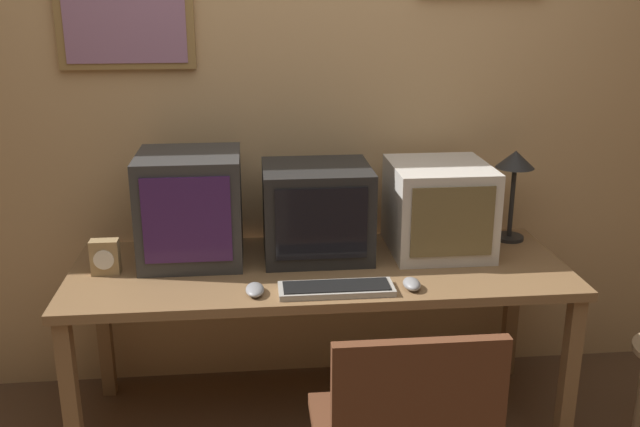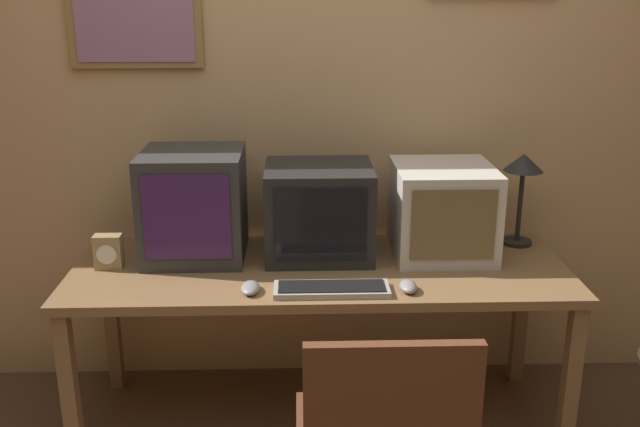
% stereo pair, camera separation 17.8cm
% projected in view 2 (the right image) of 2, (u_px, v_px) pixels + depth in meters
% --- Properties ---
extents(wall_back, '(8.00, 0.08, 2.60)m').
position_uv_depth(wall_back, '(317.00, 97.00, 3.07)').
color(wall_back, tan).
rests_on(wall_back, ground_plane).
extents(desk, '(1.95, 0.72, 0.71)m').
position_uv_depth(desk, '(320.00, 282.00, 2.83)').
color(desk, olive).
rests_on(desk, ground_plane).
extents(monitor_left, '(0.40, 0.39, 0.43)m').
position_uv_depth(monitor_left, '(194.00, 205.00, 2.86)').
color(monitor_left, '#333333').
rests_on(monitor_left, desk).
extents(monitor_center, '(0.43, 0.39, 0.37)m').
position_uv_depth(monitor_center, '(319.00, 211.00, 2.88)').
color(monitor_center, black).
rests_on(monitor_center, desk).
extents(monitor_right, '(0.40, 0.43, 0.37)m').
position_uv_depth(monitor_right, '(442.00, 210.00, 2.90)').
color(monitor_right, beige).
rests_on(monitor_right, desk).
extents(keyboard_main, '(0.42, 0.14, 0.03)m').
position_uv_depth(keyboard_main, '(332.00, 289.00, 2.57)').
color(keyboard_main, '#A8A399').
rests_on(keyboard_main, desk).
extents(mouse_near_keyboard, '(0.06, 0.10, 0.04)m').
position_uv_depth(mouse_near_keyboard, '(408.00, 286.00, 2.57)').
color(mouse_near_keyboard, gray).
rests_on(mouse_near_keyboard, desk).
extents(mouse_far_corner, '(0.07, 0.12, 0.03)m').
position_uv_depth(mouse_far_corner, '(250.00, 288.00, 2.57)').
color(mouse_far_corner, gray).
rests_on(mouse_far_corner, desk).
extents(desk_clock, '(0.11, 0.06, 0.14)m').
position_uv_depth(desk_clock, '(108.00, 252.00, 2.77)').
color(desk_clock, '#A38456').
rests_on(desk_clock, desk).
extents(desk_lamp, '(0.16, 0.16, 0.39)m').
position_uv_depth(desk_lamp, '(523.00, 174.00, 2.96)').
color(desk_lamp, black).
rests_on(desk_lamp, desk).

